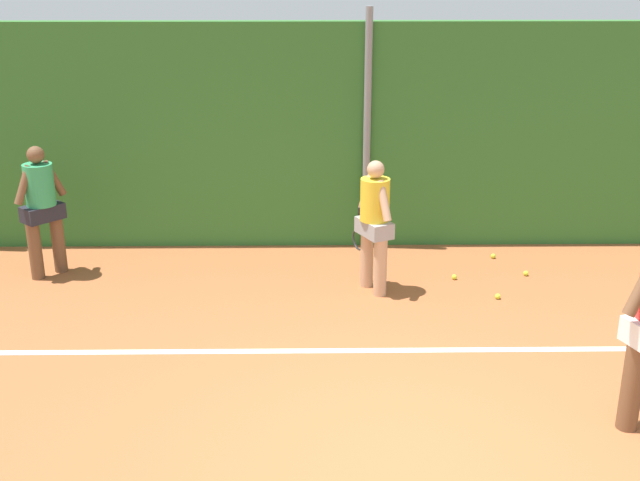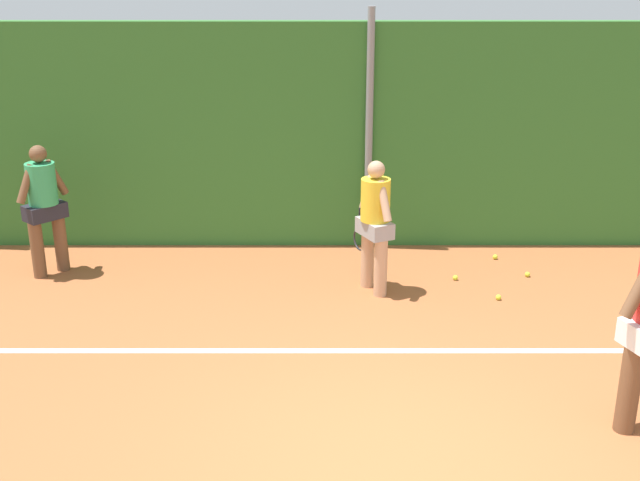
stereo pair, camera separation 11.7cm
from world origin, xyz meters
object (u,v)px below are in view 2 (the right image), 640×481
object	(u,v)px
tennis_ball_7	(456,278)
tennis_ball_8	(499,297)
player_midcourt	(375,220)
tennis_ball_4	(528,274)
tennis_ball_5	(496,257)
player_backcourt_far	(45,203)

from	to	relation	value
tennis_ball_7	tennis_ball_8	bearing A→B (deg)	-55.91
player_midcourt	tennis_ball_8	distance (m)	1.76
tennis_ball_4	tennis_ball_7	bearing A→B (deg)	-173.26
tennis_ball_5	tennis_ball_8	xyz separation A→B (m)	(-0.24, -1.36, 0.00)
tennis_ball_4	tennis_ball_8	xyz separation A→B (m)	(-0.53, -0.73, 0.00)
player_backcourt_far	tennis_ball_7	size ratio (longest dim) A/B	25.71
player_midcourt	tennis_ball_8	bearing A→B (deg)	-127.61
player_backcourt_far	tennis_ball_8	world-z (taller)	player_backcourt_far
tennis_ball_4	tennis_ball_5	xyz separation A→B (m)	(-0.28, 0.63, 0.00)
player_backcourt_far	tennis_ball_7	bearing A→B (deg)	129.44
tennis_ball_4	tennis_ball_5	size ratio (longest dim) A/B	1.00
player_midcourt	player_backcourt_far	xyz separation A→B (m)	(-4.14, 0.56, 0.04)
tennis_ball_8	tennis_ball_7	bearing A→B (deg)	124.09
tennis_ball_7	tennis_ball_5	bearing A→B (deg)	48.25
tennis_ball_7	player_midcourt	bearing A→B (deg)	-163.12
tennis_ball_4	player_backcourt_far	bearing A→B (deg)	178.81
player_backcourt_far	tennis_ball_5	xyz separation A→B (m)	(5.88, 0.50, -0.92)
player_midcourt	tennis_ball_7	bearing A→B (deg)	-99.58
player_midcourt	player_backcourt_far	world-z (taller)	player_backcourt_far
player_midcourt	tennis_ball_7	world-z (taller)	player_midcourt
tennis_ball_7	tennis_ball_8	xyz separation A→B (m)	(0.42, -0.62, 0.00)
player_midcourt	player_backcourt_far	distance (m)	4.18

